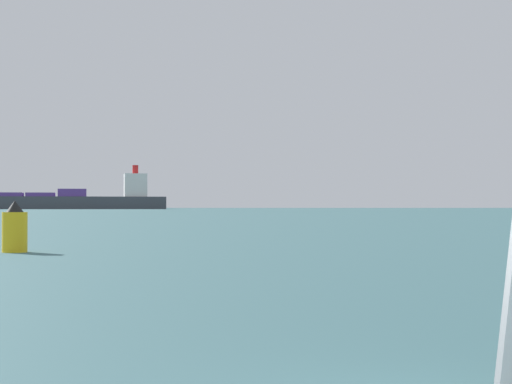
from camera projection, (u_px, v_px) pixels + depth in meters
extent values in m
cube|color=#3F444C|center=(40.00, 203.00, 587.08)|extent=(170.56, 60.97, 8.50)
cube|color=silver|center=(135.00, 185.00, 599.93)|extent=(18.87, 20.97, 15.90)
cylinder|color=red|center=(135.00, 169.00, 600.11)|extent=(4.00, 4.00, 6.00)
cube|color=#59388C|center=(72.00, 193.00, 591.45)|extent=(23.23, 25.28, 5.20)
cube|color=#59388C|center=(41.00, 195.00, 587.30)|extent=(23.23, 25.28, 2.60)
cube|color=#59388C|center=(8.00, 195.00, 583.17)|extent=(23.23, 25.28, 2.60)
cube|color=#60665B|center=(311.00, 195.00, 1437.27)|extent=(987.24, 491.31, 41.94)
cylinder|color=yellow|center=(15.00, 232.00, 37.10)|extent=(1.07, 1.07, 1.72)
cone|color=black|center=(15.00, 206.00, 37.11)|extent=(0.75, 0.75, 0.50)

